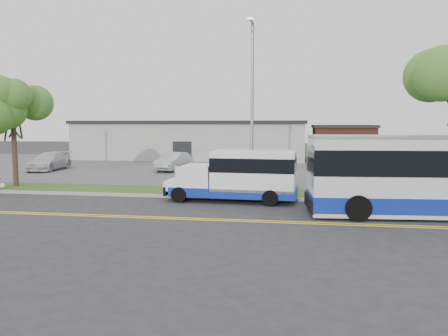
% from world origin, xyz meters
% --- Properties ---
extents(ground, '(140.00, 140.00, 0.00)m').
position_xyz_m(ground, '(0.00, 0.00, 0.00)').
color(ground, '#28282B').
rests_on(ground, ground).
extents(lane_line_north, '(70.00, 0.12, 0.01)m').
position_xyz_m(lane_line_north, '(0.00, -3.85, 0.01)').
color(lane_line_north, yellow).
rests_on(lane_line_north, ground).
extents(lane_line_south, '(70.00, 0.12, 0.01)m').
position_xyz_m(lane_line_south, '(0.00, -4.15, 0.01)').
color(lane_line_south, yellow).
rests_on(lane_line_south, ground).
extents(curb, '(80.00, 0.30, 0.15)m').
position_xyz_m(curb, '(0.00, 1.10, 0.07)').
color(curb, '#9E9B93').
rests_on(curb, ground).
extents(verge, '(80.00, 3.30, 0.10)m').
position_xyz_m(verge, '(0.00, 2.90, 0.05)').
color(verge, '#2A4B19').
rests_on(verge, ground).
extents(parking_lot, '(80.00, 25.00, 0.10)m').
position_xyz_m(parking_lot, '(0.00, 17.00, 0.05)').
color(parking_lot, '#4C4C4F').
rests_on(parking_lot, ground).
extents(commercial_building, '(25.40, 10.40, 4.35)m').
position_xyz_m(commercial_building, '(-6.00, 27.00, 2.18)').
color(commercial_building, '#9E9E99').
rests_on(commercial_building, ground).
extents(brick_wing, '(6.30, 7.30, 3.90)m').
position_xyz_m(brick_wing, '(10.50, 26.00, 1.96)').
color(brick_wing, brown).
rests_on(brick_wing, ground).
extents(tree_west, '(4.40, 4.40, 6.91)m').
position_xyz_m(tree_west, '(-12.00, 3.20, 5.12)').
color(tree_west, '#32251B').
rests_on(tree_west, verge).
extents(streetlight_near, '(0.35, 1.53, 9.50)m').
position_xyz_m(streetlight_near, '(3.00, 2.73, 5.23)').
color(streetlight_near, gray).
rests_on(streetlight_near, verge).
extents(shuttle_bus, '(6.98, 2.64, 2.63)m').
position_xyz_m(shuttle_bus, '(2.66, 0.56, 1.41)').
color(shuttle_bus, '#0D2497').
rests_on(shuttle_bus, ground).
extents(parked_car_a, '(2.40, 4.84, 1.52)m').
position_xyz_m(parked_car_a, '(-4.61, 13.65, 0.86)').
color(parked_car_a, '#B1B4B9').
rests_on(parked_car_a, parking_lot).
extents(parked_car_b, '(2.41, 5.31, 1.51)m').
position_xyz_m(parked_car_b, '(-15.16, 12.36, 0.85)').
color(parked_car_b, silver).
rests_on(parked_car_b, parking_lot).
extents(grocery_bag_right, '(0.32, 0.32, 0.32)m').
position_xyz_m(grocery_bag_right, '(-12.20, 2.15, 0.26)').
color(grocery_bag_right, white).
rests_on(grocery_bag_right, verge).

